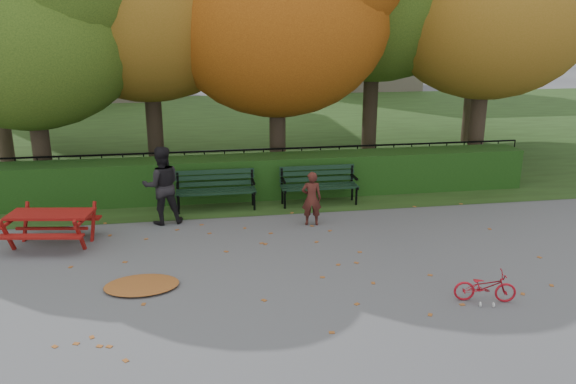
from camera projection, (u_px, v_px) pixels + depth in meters
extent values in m
plane|color=slate|center=(302.00, 271.00, 9.65)|extent=(90.00, 90.00, 0.00)
plane|color=#1F3213|center=(238.00, 128.00, 22.87)|extent=(90.00, 90.00, 0.00)
cube|color=#15330E|center=(268.00, 176.00, 13.75)|extent=(13.00, 0.90, 1.00)
cube|color=black|center=(264.00, 184.00, 14.63)|extent=(14.00, 0.04, 0.04)
cube|color=black|center=(263.00, 149.00, 14.37)|extent=(14.00, 0.04, 0.04)
cylinder|color=black|center=(145.00, 173.00, 14.04)|extent=(0.03, 0.03, 1.00)
cylinder|color=black|center=(264.00, 168.00, 14.51)|extent=(0.03, 0.03, 1.00)
cylinder|color=black|center=(375.00, 164.00, 14.98)|extent=(0.03, 0.03, 1.00)
cylinder|color=black|center=(496.00, 159.00, 15.53)|extent=(0.03, 0.03, 1.00)
cylinder|color=#30231B|center=(40.00, 140.00, 13.88)|extent=(0.44, 0.44, 2.62)
ellipsoid|color=#2C4814|center=(25.00, 22.00, 13.07)|extent=(5.60, 5.60, 5.04)
cylinder|color=#30231B|center=(154.00, 119.00, 15.37)|extent=(0.44, 0.44, 3.15)
cylinder|color=#30231B|center=(277.00, 127.00, 15.18)|extent=(0.44, 0.44, 2.80)
ellipsoid|color=#85370A|center=(277.00, 11.00, 14.31)|extent=(6.00, 6.00, 5.40)
cylinder|color=#30231B|center=(370.00, 105.00, 16.78)|extent=(0.44, 0.44, 3.50)
cylinder|color=#30231B|center=(478.00, 119.00, 15.86)|extent=(0.44, 0.44, 2.97)
ellipsoid|color=#855C15|center=(489.00, 1.00, 14.94)|extent=(5.80, 5.80, 5.22)
cylinder|color=#30231B|center=(0.00, 107.00, 16.96)|extent=(0.44, 0.44, 3.32)
cylinder|color=#30231B|center=(471.00, 97.00, 19.90)|extent=(0.44, 0.44, 3.15)
cube|color=black|center=(216.00, 194.00, 12.55)|extent=(1.80, 0.12, 0.04)
cube|color=black|center=(216.00, 191.00, 12.72)|extent=(1.80, 0.12, 0.04)
cube|color=black|center=(216.00, 189.00, 12.89)|extent=(1.80, 0.12, 0.04)
cube|color=black|center=(215.00, 183.00, 12.94)|extent=(1.80, 0.05, 0.10)
cube|color=black|center=(215.00, 177.00, 12.90)|extent=(1.80, 0.05, 0.10)
cube|color=black|center=(215.00, 172.00, 12.86)|extent=(1.80, 0.05, 0.10)
cube|color=black|center=(178.00, 194.00, 12.59)|extent=(0.05, 0.55, 0.06)
cube|color=black|center=(178.00, 181.00, 12.78)|extent=(0.05, 0.05, 0.41)
cylinder|color=black|center=(178.00, 205.00, 12.48)|extent=(0.05, 0.05, 0.44)
cylinder|color=black|center=(179.00, 200.00, 12.82)|extent=(0.05, 0.05, 0.44)
cube|color=black|center=(178.00, 185.00, 12.55)|extent=(0.05, 0.45, 0.04)
cube|color=black|center=(253.00, 190.00, 12.86)|extent=(0.05, 0.55, 0.06)
cube|color=black|center=(252.00, 178.00, 13.05)|extent=(0.05, 0.05, 0.41)
cylinder|color=black|center=(254.00, 201.00, 12.74)|extent=(0.05, 0.05, 0.44)
cylinder|color=black|center=(253.00, 196.00, 13.08)|extent=(0.05, 0.05, 0.44)
cube|color=black|center=(253.00, 182.00, 12.82)|extent=(0.05, 0.45, 0.04)
cube|color=black|center=(321.00, 189.00, 12.92)|extent=(1.80, 0.12, 0.04)
cube|color=black|center=(319.00, 186.00, 13.09)|extent=(1.80, 0.12, 0.04)
cube|color=black|center=(318.00, 184.00, 13.26)|extent=(1.80, 0.12, 0.04)
cube|color=black|center=(317.00, 179.00, 13.32)|extent=(1.80, 0.05, 0.10)
cube|color=black|center=(317.00, 173.00, 13.27)|extent=(1.80, 0.05, 0.10)
cube|color=black|center=(317.00, 167.00, 13.24)|extent=(1.80, 0.05, 0.10)
cube|color=black|center=(283.00, 189.00, 12.97)|extent=(0.05, 0.55, 0.06)
cube|color=black|center=(282.00, 177.00, 13.16)|extent=(0.05, 0.05, 0.41)
cylinder|color=black|center=(285.00, 200.00, 12.85)|extent=(0.05, 0.05, 0.44)
cylinder|color=black|center=(282.00, 195.00, 13.19)|extent=(0.05, 0.05, 0.44)
cube|color=black|center=(283.00, 180.00, 12.93)|extent=(0.05, 0.45, 0.04)
cube|color=black|center=(355.00, 186.00, 13.23)|extent=(0.05, 0.55, 0.06)
cube|color=black|center=(352.00, 174.00, 13.42)|extent=(0.05, 0.05, 0.41)
cylinder|color=black|center=(356.00, 196.00, 13.12)|extent=(0.05, 0.05, 0.44)
cylinder|color=black|center=(352.00, 192.00, 13.46)|extent=(0.05, 0.05, 0.44)
cube|color=black|center=(355.00, 177.00, 13.19)|extent=(0.05, 0.45, 0.04)
cube|color=maroon|center=(50.00, 214.00, 10.61)|extent=(1.62, 0.87, 0.05)
cube|color=maroon|center=(41.00, 237.00, 10.19)|extent=(1.55, 0.45, 0.04)
cube|color=maroon|center=(62.00, 218.00, 11.17)|extent=(1.55, 0.45, 0.04)
cube|color=maroon|center=(7.00, 236.00, 10.32)|extent=(0.12, 0.44, 0.75)
cube|color=maroon|center=(26.00, 222.00, 11.05)|extent=(0.12, 0.44, 0.75)
cube|color=maroon|center=(15.00, 218.00, 10.62)|extent=(0.23, 1.14, 0.05)
cube|color=maroon|center=(80.00, 236.00, 10.33)|extent=(0.12, 0.44, 0.75)
cube|color=maroon|center=(93.00, 222.00, 11.07)|extent=(0.12, 0.44, 0.75)
cube|color=maroon|center=(86.00, 217.00, 10.63)|extent=(0.23, 1.14, 0.05)
cube|color=maroon|center=(52.00, 228.00, 10.69)|extent=(1.36, 0.26, 0.05)
ellipsoid|color=brown|center=(142.00, 285.00, 9.05)|extent=(1.22, 0.86, 0.08)
imported|color=#461C16|center=(312.00, 198.00, 11.74)|extent=(0.45, 0.33, 1.16)
imported|color=black|center=(162.00, 185.00, 11.76)|extent=(0.90, 0.75, 1.66)
imported|color=#AB0F1C|center=(485.00, 287.00, 8.55)|extent=(0.98, 0.54, 0.49)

